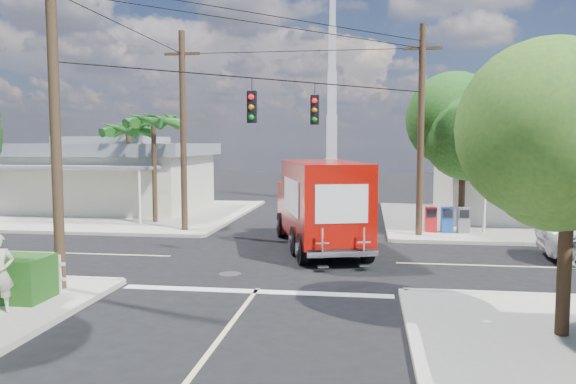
# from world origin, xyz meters

# --- Properties ---
(ground) EXTENTS (120.00, 120.00, 0.00)m
(ground) POSITION_xyz_m (0.00, 0.00, 0.00)
(ground) COLOR black
(ground) RESTS_ON ground
(sidewalk_ne) EXTENTS (14.12, 14.12, 0.14)m
(sidewalk_ne) POSITION_xyz_m (10.88, 10.88, 0.07)
(sidewalk_ne) COLOR #A6A196
(sidewalk_ne) RESTS_ON ground
(sidewalk_nw) EXTENTS (14.12, 14.12, 0.14)m
(sidewalk_nw) POSITION_xyz_m (-10.88, 10.88, 0.07)
(sidewalk_nw) COLOR #A6A196
(sidewalk_nw) RESTS_ON ground
(road_markings) EXTENTS (32.00, 32.00, 0.01)m
(road_markings) POSITION_xyz_m (0.00, -1.47, 0.01)
(road_markings) COLOR beige
(road_markings) RESTS_ON ground
(building_ne) EXTENTS (11.80, 10.20, 4.50)m
(building_ne) POSITION_xyz_m (12.50, 11.97, 2.32)
(building_ne) COLOR beige
(building_ne) RESTS_ON sidewalk_ne
(building_nw) EXTENTS (10.80, 10.20, 4.30)m
(building_nw) POSITION_xyz_m (-12.00, 12.46, 2.22)
(building_nw) COLOR beige
(building_nw) RESTS_ON sidewalk_nw
(radio_tower) EXTENTS (0.80, 0.80, 17.00)m
(radio_tower) POSITION_xyz_m (0.50, 20.00, 5.64)
(radio_tower) COLOR silver
(radio_tower) RESTS_ON ground
(tree_ne_front) EXTENTS (4.21, 4.14, 6.66)m
(tree_ne_front) POSITION_xyz_m (7.21, 6.76, 4.77)
(tree_ne_front) COLOR #422D1C
(tree_ne_front) RESTS_ON sidewalk_ne
(tree_ne_back) EXTENTS (3.77, 3.66, 5.82)m
(tree_ne_back) POSITION_xyz_m (9.81, 8.96, 4.19)
(tree_ne_back) COLOR #422D1C
(tree_ne_back) RESTS_ON sidewalk_ne
(tree_se) EXTENTS (3.67, 3.54, 5.62)m
(tree_se) POSITION_xyz_m (7.01, -7.24, 4.04)
(tree_se) COLOR #422D1C
(tree_se) RESTS_ON sidewalk_se
(palm_nw_front) EXTENTS (3.01, 3.08, 5.59)m
(palm_nw_front) POSITION_xyz_m (-7.50, 7.50, 5.04)
(palm_nw_front) COLOR #422D1C
(palm_nw_front) RESTS_ON sidewalk_nw
(palm_nw_back) EXTENTS (3.01, 3.08, 5.19)m
(palm_nw_back) POSITION_xyz_m (-9.50, 9.00, 4.67)
(palm_nw_back) COLOR #422D1C
(palm_nw_back) RESTS_ON sidewalk_nw
(utility_poles) EXTENTS (12.00, 10.68, 9.00)m
(utility_poles) POSITION_xyz_m (-1.58, 1.60, 4.67)
(utility_poles) COLOR #473321
(utility_poles) RESTS_ON ground
(vending_boxes) EXTENTS (1.90, 0.50, 1.10)m
(vending_boxes) POSITION_xyz_m (6.50, 6.20, 0.69)
(vending_boxes) COLOR red
(vending_boxes) RESTS_ON sidewalk_ne
(delivery_truck) EXTENTS (4.36, 8.12, 3.38)m
(delivery_truck) POSITION_xyz_m (1.21, 2.16, 1.72)
(delivery_truck) COLOR black
(delivery_truck) RESTS_ON ground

